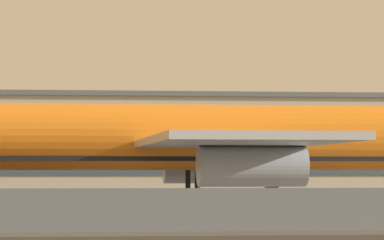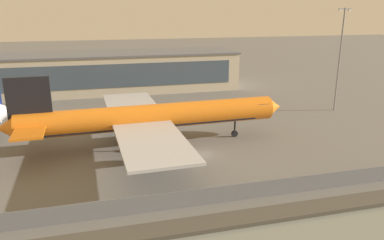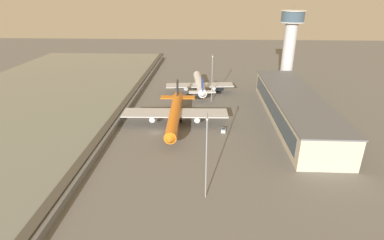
% 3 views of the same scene
% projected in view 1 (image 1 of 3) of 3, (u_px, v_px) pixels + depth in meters
% --- Properties ---
extents(ground_plane, '(500.00, 500.00, 0.00)m').
position_uv_depth(ground_plane, '(370.00, 222.00, 66.88)').
color(ground_plane, '#66635E').
extents(cargo_jet_orange, '(49.45, 42.74, 13.20)m').
position_uv_depth(cargo_jet_orange, '(227.00, 140.00, 72.92)').
color(cargo_jet_orange, orange).
rests_on(cargo_jet_orange, ground).
extents(baggage_tug, '(3.38, 2.01, 1.80)m').
position_uv_depth(baggage_tug, '(267.00, 198.00, 92.56)').
color(baggage_tug, white).
rests_on(baggage_tug, ground).
extents(terminal_building, '(82.25, 18.95, 11.09)m').
position_uv_depth(terminal_building, '(91.00, 148.00, 120.81)').
color(terminal_building, '#BCB299').
rests_on(terminal_building, ground).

